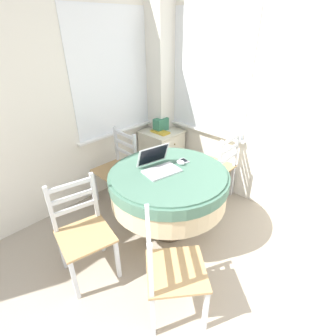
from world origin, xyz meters
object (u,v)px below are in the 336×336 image
at_px(cell_phone, 184,161).
at_px(storage_box, 161,124).
at_px(round_dining_table, 169,185).
at_px(dining_chair_camera_near, 170,270).
at_px(dining_chair_near_back_window, 118,168).
at_px(computer_mouse, 181,162).
at_px(book_on_cabinet, 160,132).
at_px(corner_cabinet, 162,153).
at_px(laptop, 159,165).
at_px(dining_chair_left_flank, 83,232).
at_px(dining_chair_near_right_window, 216,167).

xyz_separation_m(cell_phone, storage_box, (0.61, 0.93, 0.01)).
xyz_separation_m(round_dining_table, dining_chair_camera_near, (-0.65, -0.61, -0.16)).
bearing_deg(storage_box, dining_chair_near_back_window, -175.23).
height_order(computer_mouse, cell_phone, computer_mouse).
bearing_deg(book_on_cabinet, corner_cabinet, 28.16).
relative_size(cell_phone, storage_box, 0.62).
relative_size(round_dining_table, storage_box, 5.84).
height_order(computer_mouse, book_on_cabinet, computer_mouse).
bearing_deg(book_on_cabinet, round_dining_table, -131.75).
xyz_separation_m(laptop, dining_chair_left_flank, (-0.83, 0.10, -0.36)).
xyz_separation_m(dining_chair_left_flank, storage_box, (1.75, 0.76, 0.33)).
height_order(dining_chair_near_back_window, dining_chair_near_right_window, same).
bearing_deg(computer_mouse, laptop, 159.73).
bearing_deg(laptop, dining_chair_camera_near, -130.85).
bearing_deg(dining_chair_near_right_window, dining_chair_left_flank, 173.81).
height_order(laptop, dining_chair_camera_near, laptop).
height_order(dining_chair_near_back_window, book_on_cabinet, dining_chair_near_back_window).
height_order(cell_phone, corner_cabinet, cell_phone).
height_order(round_dining_table, corner_cabinet, round_dining_table).
distance_m(round_dining_table, corner_cabinet, 1.30).
xyz_separation_m(laptop, dining_chair_camera_near, (-0.61, -0.71, -0.36)).
xyz_separation_m(laptop, storage_box, (0.92, 0.86, -0.03)).
distance_m(dining_chair_camera_near, corner_cabinet, 2.17).
distance_m(dining_chair_near_right_window, dining_chair_camera_near, 1.66).
bearing_deg(computer_mouse, dining_chair_near_back_window, 100.18).
distance_m(cell_phone, dining_chair_camera_near, 1.17).
xyz_separation_m(laptop, cell_phone, (0.31, -0.07, -0.04)).
distance_m(dining_chair_near_back_window, dining_chair_near_right_window, 1.23).
distance_m(computer_mouse, dining_chair_left_flank, 1.13).
relative_size(laptop, book_on_cabinet, 1.54).
bearing_deg(dining_chair_left_flank, round_dining_table, -13.05).
bearing_deg(computer_mouse, dining_chair_camera_near, -143.51).
bearing_deg(dining_chair_camera_near, laptop, 49.15).
bearing_deg(laptop, book_on_cabinet, 43.56).
distance_m(dining_chair_left_flank, storage_box, 1.94).
height_order(laptop, storage_box, laptop).
height_order(storage_box, book_on_cabinet, storage_box).
height_order(dining_chair_camera_near, book_on_cabinet, dining_chair_camera_near).
bearing_deg(laptop, dining_chair_left_flank, 172.95).
xyz_separation_m(dining_chair_near_right_window, storage_box, (-0.01, 0.95, 0.33)).
height_order(round_dining_table, dining_chair_near_back_window, dining_chair_near_back_window).
xyz_separation_m(dining_chair_near_right_window, dining_chair_camera_near, (-1.54, -0.62, 0.00)).
relative_size(dining_chair_camera_near, book_on_cabinet, 3.51).
height_order(round_dining_table, book_on_cabinet, round_dining_table).
relative_size(dining_chair_near_right_window, storage_box, 4.46).
relative_size(computer_mouse, storage_box, 0.46).
height_order(laptop, dining_chair_left_flank, laptop).
bearing_deg(storage_box, laptop, -136.88).
relative_size(dining_chair_camera_near, dining_chair_left_flank, 1.00).
distance_m(laptop, storage_box, 1.26).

